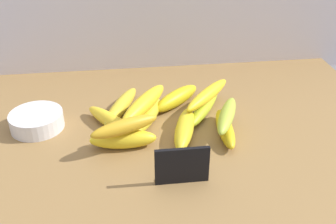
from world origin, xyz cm
name	(u,v)px	position (x,y,z in cm)	size (l,w,h in cm)	color
counter_top	(180,135)	(0.00, 0.00, 1.50)	(110.00, 76.00, 3.00)	olive
chalkboard_sign	(182,167)	(-2.67, -18.97, 6.86)	(11.00, 1.80, 8.40)	black
fruit_bowl	(37,121)	(-35.06, 5.54, 5.06)	(13.00, 13.00, 4.12)	silver
banana_0	(177,98)	(0.81, 12.43, 5.14)	(16.95, 4.28, 4.28)	gold
banana_1	(205,107)	(7.59, 7.57, 4.71)	(20.18, 3.42, 3.42)	#ADBF25
banana_2	(114,123)	(-16.21, 2.50, 4.85)	(20.19, 3.70, 3.70)	yellow
banana_3	(225,128)	(10.34, -3.27, 4.80)	(16.59, 3.60, 3.60)	gold
banana_4	(123,139)	(-14.13, -5.36, 5.20)	(15.31, 4.40, 4.40)	yellow
banana_5	(121,106)	(-14.22, 10.64, 4.83)	(19.71, 3.66, 3.66)	gold
banana_6	(148,116)	(-7.59, 4.58, 4.96)	(16.73, 3.91, 3.91)	gold
banana_7	(185,129)	(0.57, -2.72, 5.14)	(17.86, 4.29, 4.29)	gold
banana_8	(227,115)	(10.55, -3.09, 8.31)	(16.76, 3.42, 3.42)	#A1B737
banana_9	(144,104)	(-8.56, 3.85, 8.92)	(20.50, 4.02, 4.02)	yellow
banana_10	(208,95)	(8.28, 7.97, 8.09)	(19.96, 3.34, 3.34)	yellow
banana_11	(125,126)	(-13.59, -6.11, 9.12)	(16.07, 3.45, 3.45)	gold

